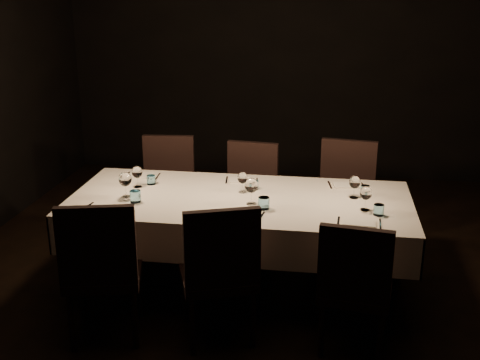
# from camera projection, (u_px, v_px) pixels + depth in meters

# --- Properties ---
(room) EXTENTS (5.01, 6.01, 3.01)m
(room) POSITION_uv_depth(u_px,v_px,m) (240.00, 99.00, 4.22)
(room) COLOR black
(room) RESTS_ON ground
(dining_table) EXTENTS (2.52, 1.12, 0.76)m
(dining_table) POSITION_uv_depth(u_px,v_px,m) (240.00, 207.00, 4.48)
(dining_table) COLOR black
(dining_table) RESTS_ON ground
(chair_near_left) EXTENTS (0.58, 0.58, 1.01)m
(chair_near_left) POSITION_uv_depth(u_px,v_px,m) (102.00, 266.00, 3.87)
(chair_near_left) COLOR black
(chair_near_left) RESTS_ON ground
(place_setting_near_left) EXTENTS (0.37, 0.42, 0.20)m
(place_setting_near_left) POSITION_uv_depth(u_px,v_px,m) (122.00, 192.00, 4.34)
(place_setting_near_left) COLOR white
(place_setting_near_left) RESTS_ON dining_table
(chair_near_center) EXTENTS (0.61, 0.61, 0.99)m
(chair_near_center) POSITION_uv_depth(u_px,v_px,m) (220.00, 268.00, 3.85)
(chair_near_center) COLOR black
(chair_near_center) RESTS_ON ground
(place_setting_near_center) EXTENTS (0.37, 0.42, 0.20)m
(place_setting_near_center) POSITION_uv_depth(u_px,v_px,m) (250.00, 199.00, 4.21)
(place_setting_near_center) COLOR white
(place_setting_near_center) RESTS_ON dining_table
(chair_near_right) EXTENTS (0.50, 0.50, 0.92)m
(chair_near_right) POSITION_uv_depth(u_px,v_px,m) (355.00, 282.00, 3.74)
(chair_near_right) COLOR black
(chair_near_right) RESTS_ON ground
(place_setting_near_right) EXTENTS (0.32, 0.40, 0.18)m
(place_setting_near_right) POSITION_uv_depth(u_px,v_px,m) (367.00, 206.00, 4.10)
(place_setting_near_right) COLOR white
(place_setting_near_right) RESTS_ON dining_table
(chair_far_left) EXTENTS (0.50, 0.50, 0.96)m
(chair_far_left) POSITION_uv_depth(u_px,v_px,m) (168.00, 185.00, 5.44)
(chair_far_left) COLOR black
(chair_far_left) RESTS_ON ground
(place_setting_far_left) EXTENTS (0.31, 0.39, 0.17)m
(place_setting_far_left) POSITION_uv_depth(u_px,v_px,m) (142.00, 175.00, 4.75)
(place_setting_far_left) COLOR white
(place_setting_far_left) RESTS_ON dining_table
(chair_far_center) EXTENTS (0.50, 0.50, 0.95)m
(chair_far_center) POSITION_uv_depth(u_px,v_px,m) (250.00, 192.00, 5.29)
(chair_far_center) COLOR black
(chair_far_center) RESTS_ON ground
(place_setting_far_center) EXTENTS (0.30, 0.39, 0.16)m
(place_setting_far_center) POSITION_uv_depth(u_px,v_px,m) (245.00, 180.00, 4.64)
(place_setting_far_center) COLOR white
(place_setting_far_center) RESTS_ON dining_table
(chair_far_right) EXTENTS (0.54, 0.54, 0.99)m
(chair_far_right) POSITION_uv_depth(u_px,v_px,m) (345.00, 194.00, 5.17)
(chair_far_right) COLOR black
(chair_far_right) RESTS_ON ground
(place_setting_far_right) EXTENTS (0.32, 0.39, 0.17)m
(place_setting_far_right) POSITION_uv_depth(u_px,v_px,m) (355.00, 185.00, 4.52)
(place_setting_far_right) COLOR white
(place_setting_far_right) RESTS_ON dining_table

